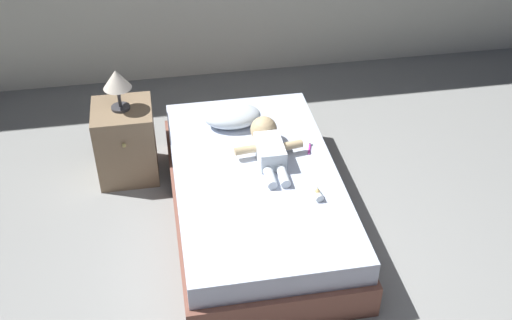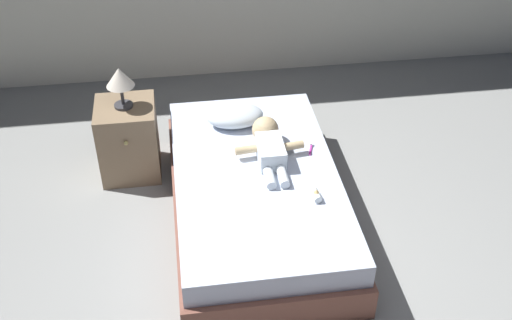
% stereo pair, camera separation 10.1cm
% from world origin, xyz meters
% --- Properties ---
extents(ground_plane, '(8.00, 8.00, 0.00)m').
position_xyz_m(ground_plane, '(0.00, 0.00, 0.00)').
color(ground_plane, gray).
extents(bed, '(1.12, 1.98, 0.40)m').
position_xyz_m(bed, '(-0.08, 0.83, 0.20)').
color(bed, brown).
rests_on(bed, ground_plane).
extents(pillow, '(0.41, 0.27, 0.15)m').
position_xyz_m(pillow, '(-0.15, 1.42, 0.47)').
color(pillow, silver).
rests_on(pillow, bed).
extents(baby, '(0.48, 0.65, 0.19)m').
position_xyz_m(baby, '(0.04, 1.03, 0.48)').
color(baby, silver).
rests_on(baby, bed).
extents(toothbrush, '(0.05, 0.13, 0.02)m').
position_xyz_m(toothbrush, '(0.34, 1.03, 0.41)').
color(toothbrush, '#BC2E99').
rests_on(toothbrush, bed).
extents(nightstand, '(0.43, 0.46, 0.58)m').
position_xyz_m(nightstand, '(-0.94, 1.50, 0.29)').
color(nightstand, '#7D674D').
rests_on(nightstand, ground_plane).
extents(lamp, '(0.20, 0.20, 0.31)m').
position_xyz_m(lamp, '(-0.94, 1.50, 0.80)').
color(lamp, '#333338').
rests_on(lamp, nightstand).
extents(baby_bottle, '(0.06, 0.11, 0.07)m').
position_xyz_m(baby_bottle, '(0.26, 0.51, 0.43)').
color(baby_bottle, white).
rests_on(baby_bottle, bed).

